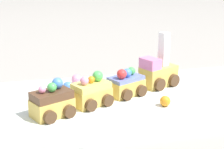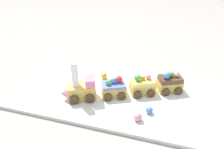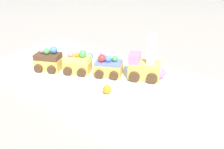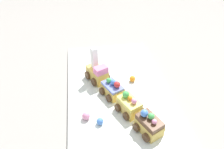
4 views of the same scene
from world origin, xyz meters
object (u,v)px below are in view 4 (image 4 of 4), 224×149
Objects in this scene: cake_car_lemon at (129,105)px; gumball_pink at (86,116)px; cake_train_locomotive at (96,72)px; gumball_orange at (132,79)px; cake_car_chocolate at (149,125)px; cake_car_blueberry at (113,89)px; gumball_blue at (100,121)px.

cake_car_lemon reaches higher than gumball_pink.
cake_train_locomotive is 0.20m from cake_car_lemon.
cake_car_chocolate is at bearing 178.34° from gumball_orange.
cake_car_chocolate is at bearing -112.67° from gumball_pink.
cake_train_locomotive is 0.11m from cake_car_blueberry.
cake_car_blueberry is at bearing -0.23° from cake_car_lemon.
cake_car_lemon reaches higher than cake_car_blueberry.
gumball_pink reaches higher than gumball_orange.
gumball_orange is at bearing -49.05° from gumball_pink.
cake_train_locomotive is 5.10× the size of gumball_pink.
cake_car_blueberry is 0.10m from gumball_orange.
cake_car_blueberry is 4.22× the size of gumball_blue.
cake_train_locomotive is at bearing 0.01° from cake_car_lemon.
gumball_pink is at bearing 56.17° from gumball_blue.
gumball_pink is at bearing 110.16° from cake_car_blueberry.
cake_car_lemon is at bearing 162.70° from gumball_orange.
gumball_blue is at bearing -123.83° from gumball_pink.
cake_train_locomotive reaches higher than cake_car_chocolate.
gumball_pink is at bearing 130.95° from gumball_orange.
cake_car_chocolate is at bearing 179.80° from cake_car_blueberry.
cake_car_lemon reaches higher than gumball_blue.
cake_train_locomotive is at bearing 0.21° from cake_car_blueberry.
cake_car_lemon is 0.10m from gumball_blue.
cake_car_chocolate is at bearing 179.83° from cake_car_lemon.
cake_car_lemon is (-0.18, -0.08, -0.01)m from cake_train_locomotive.
cake_car_lemon is at bearing -68.54° from gumball_blue.
gumball_orange is (0.18, -0.14, 0.00)m from gumball_blue.
gumball_blue is at bearing 130.24° from cake_car_blueberry.
cake_car_lemon is 0.14m from gumball_pink.
cake_car_blueberry is 0.09m from cake_car_lemon.
cake_car_chocolate is (-0.27, -0.12, -0.01)m from cake_train_locomotive.
gumball_orange is at bearing -37.65° from gumball_blue.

